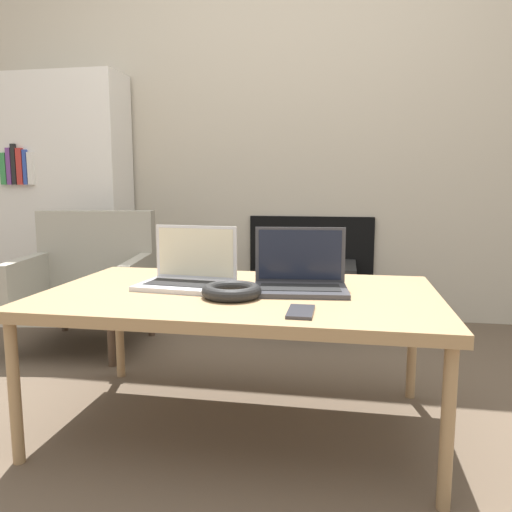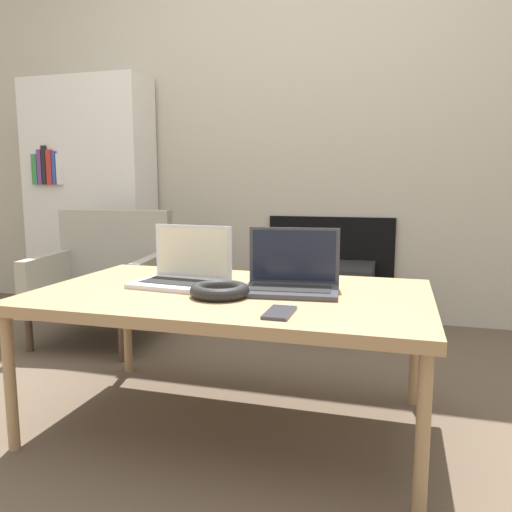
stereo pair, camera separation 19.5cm
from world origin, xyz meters
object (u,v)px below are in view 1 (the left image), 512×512
object	(u,v)px
laptop_right	(300,277)
tv	(308,295)
armchair	(89,278)
laptop_left	(189,273)
headphones	(232,291)
phone	(301,312)

from	to	relation	value
laptop_right	tv	bearing A→B (deg)	87.23
laptop_right	armchair	distance (m)	1.40
armchair	laptop_right	bearing A→B (deg)	-41.28
laptop_left	headphones	distance (m)	0.24
phone	tv	distance (m)	1.57
headphones	tv	size ratio (longest dim) A/B	0.35
laptop_right	headphones	size ratio (longest dim) A/B	1.74
laptop_right	phone	size ratio (longest dim) A/B	2.34
phone	armchair	xyz separation A→B (m)	(-1.21, 1.04, -0.14)
laptop_left	armchair	distance (m)	1.09
laptop_right	tv	distance (m)	1.28
laptop_left	headphones	xyz separation A→B (m)	(0.19, -0.15, -0.03)
laptop_right	phone	world-z (taller)	laptop_right
laptop_right	phone	xyz separation A→B (m)	(0.03, -0.31, -0.04)
headphones	laptop_right	bearing A→B (deg)	35.96
armchair	phone	bearing A→B (deg)	-50.08
phone	armchair	distance (m)	1.61
armchair	tv	bearing A→B (deg)	14.69
laptop_right	headphones	xyz separation A→B (m)	(-0.20, -0.15, -0.03)
laptop_left	laptop_right	distance (m)	0.39
tv	armchair	distance (m)	1.23
tv	armchair	size ratio (longest dim) A/B	0.77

